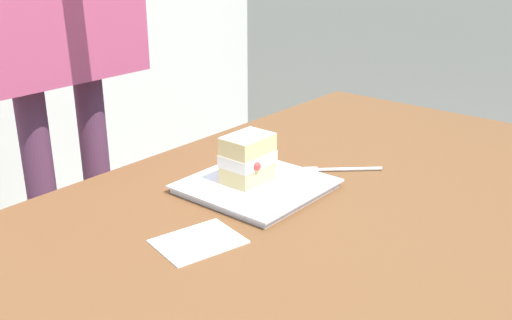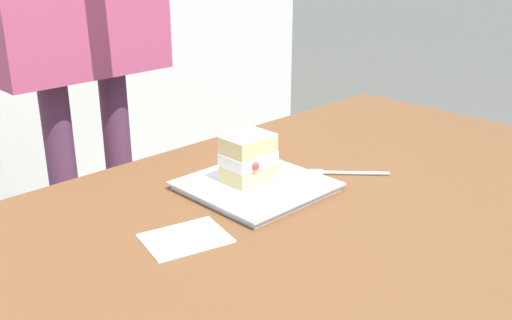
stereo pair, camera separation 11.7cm
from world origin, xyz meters
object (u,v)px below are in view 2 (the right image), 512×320
at_px(cake_slice, 248,158).
at_px(dessert_fork, 343,173).
at_px(dessert_plate, 256,186).
at_px(paper_napkin, 185,238).
at_px(patio_table, 350,246).

height_order(cake_slice, dessert_fork, cake_slice).
bearing_deg(dessert_plate, paper_napkin, 15.84).
height_order(dessert_plate, cake_slice, cake_slice).
bearing_deg(paper_napkin, dessert_fork, 179.12).
bearing_deg(dessert_plate, dessert_fork, 159.40).
bearing_deg(paper_napkin, cake_slice, -159.78).
distance_m(cake_slice, paper_napkin, 0.25).
xyz_separation_m(dessert_plate, dessert_fork, (-0.19, 0.07, -0.00)).
bearing_deg(paper_napkin, dessert_plate, -164.16).
relative_size(patio_table, paper_napkin, 8.81).
xyz_separation_m(patio_table, paper_napkin, (0.31, -0.11, 0.09)).
relative_size(dessert_fork, paper_napkin, 0.85).
bearing_deg(cake_slice, patio_table, 114.82).
bearing_deg(cake_slice, dessert_fork, 155.24).
height_order(dessert_plate, paper_napkin, dessert_plate).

